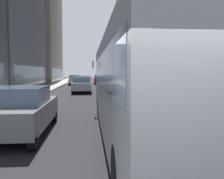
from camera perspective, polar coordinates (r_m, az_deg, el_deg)
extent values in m
plane|color=#232326|center=(37.16, -4.49, 0.81)|extent=(120.00, 120.00, 0.00)
cube|color=#ADA89E|center=(37.52, -13.23, 0.86)|extent=(2.40, 110.00, 0.15)
cube|color=#ADA89E|center=(37.66, 4.21, 0.97)|extent=(2.40, 110.00, 0.15)
cube|color=slate|center=(33.16, -17.53, 3.00)|extent=(0.08, 16.82, 2.40)
cube|color=#A0937F|center=(55.36, -17.78, 17.05)|extent=(9.94, 19.11, 29.42)
cube|color=slate|center=(53.09, -12.24, 3.44)|extent=(0.08, 17.20, 2.40)
cube|color=slate|center=(29.65, 9.32, 3.03)|extent=(0.08, 16.51, 2.40)
cube|color=slate|center=(48.16, 2.64, 3.47)|extent=(0.08, 13.54, 2.40)
cube|color=#999EA3|center=(8.06, 6.52, 0.86)|extent=(2.55, 11.50, 2.75)
cube|color=slate|center=(8.05, 6.55, 4.38)|extent=(2.57, 11.04, 0.90)
cube|color=black|center=(13.77, 1.68, -2.47)|extent=(2.55, 0.16, 0.44)
cylinder|color=black|center=(11.56, -2.61, -3.99)|extent=(0.30, 1.00, 1.00)
cylinder|color=black|center=(11.87, 8.33, -3.82)|extent=(0.30, 1.00, 1.00)
cylinder|color=black|center=(4.10, 2.51, -19.25)|extent=(0.30, 1.00, 1.00)
cube|color=silver|center=(13.04, -4.41, 5.73)|extent=(0.08, 0.24, 0.40)
cube|color=red|center=(42.14, -2.95, 2.15)|extent=(1.71, 4.62, 0.75)
cube|color=slate|center=(41.89, -2.94, 3.03)|extent=(1.58, 2.08, 0.55)
cylinder|color=black|center=(44.02, -4.01, 1.74)|extent=(0.22, 0.64, 0.64)
cylinder|color=black|center=(44.08, -2.07, 1.75)|extent=(0.22, 0.64, 0.64)
cylinder|color=black|center=(40.24, -3.90, 1.52)|extent=(0.22, 0.64, 0.64)
cylinder|color=black|center=(40.30, -1.78, 1.53)|extent=(0.22, 0.64, 0.64)
cube|color=#4C6BB7|center=(31.79, -6.55, 1.49)|extent=(1.90, 4.17, 0.75)
cube|color=slate|center=(31.56, -6.57, 2.66)|extent=(1.74, 1.88, 0.55)
cylinder|color=black|center=(33.51, -7.91, 0.97)|extent=(0.22, 0.64, 0.64)
cylinder|color=black|center=(33.47, -5.04, 0.99)|extent=(0.22, 0.64, 0.64)
cylinder|color=black|center=(30.18, -8.21, 0.63)|extent=(0.22, 0.64, 0.64)
cylinder|color=black|center=(30.13, -5.03, 0.65)|extent=(0.22, 0.64, 0.64)
cube|color=silver|center=(40.46, -8.53, 2.03)|extent=(1.74, 4.45, 0.75)
cube|color=slate|center=(40.22, -8.55, 2.94)|extent=(1.60, 2.00, 0.55)
cylinder|color=black|center=(42.32, -9.40, 1.60)|extent=(0.22, 0.64, 0.64)
cylinder|color=black|center=(42.24, -7.35, 1.62)|extent=(0.22, 0.64, 0.64)
cylinder|color=black|center=(38.72, -9.79, 1.37)|extent=(0.22, 0.64, 0.64)
cylinder|color=black|center=(38.63, -7.55, 1.39)|extent=(0.22, 0.64, 0.64)
cube|color=black|center=(34.50, 0.21, 1.72)|extent=(1.84, 4.16, 0.75)
cube|color=slate|center=(34.27, 0.25, 2.80)|extent=(1.69, 1.87, 0.55)
cylinder|color=black|center=(36.11, -1.32, 1.23)|extent=(0.22, 0.64, 0.64)
cylinder|color=black|center=(36.25, 1.24, 1.24)|extent=(0.22, 0.64, 0.64)
cylinder|color=black|center=(32.79, -0.93, 0.94)|extent=(0.22, 0.64, 0.64)
cylinder|color=black|center=(32.95, 1.89, 0.96)|extent=(0.22, 0.64, 0.64)
cube|color=#B7BABF|center=(25.39, -6.89, 0.84)|extent=(1.87, 4.49, 0.75)
cube|color=slate|center=(25.14, -6.92, 2.29)|extent=(1.72, 2.02, 0.55)
cylinder|color=black|center=(27.28, -8.51, 0.26)|extent=(0.22, 0.64, 0.64)
cylinder|color=black|center=(27.23, -5.03, 0.28)|extent=(0.22, 0.64, 0.64)
cylinder|color=black|center=(23.64, -9.02, -0.33)|extent=(0.22, 0.64, 0.64)
cylinder|color=black|center=(23.58, -5.01, -0.31)|extent=(0.22, 0.64, 0.64)
cube|color=slate|center=(9.14, -20.20, -5.17)|extent=(1.91, 4.73, 0.75)
cube|color=slate|center=(8.83, -20.70, -1.24)|extent=(1.76, 2.13, 0.55)
cylinder|color=black|center=(11.27, -21.76, -5.41)|extent=(0.22, 0.64, 0.64)
cylinder|color=black|center=(10.91, -13.17, -5.54)|extent=(0.22, 0.64, 0.64)
cylinder|color=black|center=(7.16, -17.57, -10.71)|extent=(0.22, 0.64, 0.64)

